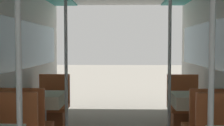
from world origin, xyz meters
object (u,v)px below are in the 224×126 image
at_px(support_pole_left_1, 66,66).
at_px(support_pole_right_0, 211,84).
at_px(chair_right_far_1, 185,118).
at_px(support_pole_right_1, 169,66).
at_px(dining_table_right_1, 194,104).
at_px(support_pole_left_0, 19,83).
at_px(chair_left_far_1, 52,117).
at_px(dining_table_left_1, 42,103).

bearing_deg(support_pole_left_1, support_pole_right_0, -54.36).
relative_size(chair_right_far_1, support_pole_right_1, 0.42).
bearing_deg(dining_table_right_1, support_pole_left_0, -131.73).
bearing_deg(support_pole_left_0, support_pole_right_0, 0.00).
bearing_deg(chair_left_far_1, support_pole_left_1, 118.45).
height_order(support_pole_left_0, dining_table_left_1, support_pole_left_0).
xyz_separation_m(dining_table_left_1, support_pole_right_1, (1.64, 0.00, 0.49)).
height_order(chair_left_far_1, chair_right_far_1, same).
relative_size(dining_table_left_1, support_pole_right_1, 0.34).
xyz_separation_m(dining_table_right_1, chair_right_far_1, (0.00, 0.59, -0.31)).
bearing_deg(support_pole_right_1, support_pole_left_0, -125.64).
xyz_separation_m(support_pole_left_1, support_pole_right_1, (1.32, 0.00, 0.00)).
bearing_deg(support_pole_left_1, dining_table_right_1, 0.00).
relative_size(support_pole_right_0, chair_right_far_1, 2.40).
bearing_deg(support_pole_right_0, chair_left_far_1, 123.99).
height_order(chair_left_far_1, support_pole_left_1, support_pole_left_1).
bearing_deg(support_pole_right_1, support_pole_right_0, -90.00).
relative_size(dining_table_left_1, dining_table_right_1, 1.00).
distance_m(support_pole_left_0, chair_left_far_1, 2.59).
height_order(dining_table_right_1, chair_right_far_1, chair_right_far_1).
bearing_deg(support_pole_right_0, support_pole_right_1, 90.00).
bearing_deg(dining_table_right_1, support_pole_right_1, 180.00).
bearing_deg(support_pole_left_0, support_pole_right_1, 54.36).
bearing_deg(chair_right_far_1, dining_table_right_1, 90.00).
bearing_deg(support_pole_left_1, chair_right_far_1, 19.90).
distance_m(support_pole_right_0, chair_right_far_1, 2.59).
height_order(dining_table_left_1, support_pole_left_1, support_pole_left_1).
relative_size(chair_left_far_1, support_pole_left_1, 0.42).
bearing_deg(support_pole_left_0, support_pole_left_1, 90.00).
xyz_separation_m(support_pole_left_0, support_pole_left_1, (0.00, 1.84, 0.00)).
distance_m(chair_right_far_1, support_pole_right_1, 1.05).
relative_size(chair_left_far_1, support_pole_right_0, 0.42).
bearing_deg(support_pole_right_0, support_pole_left_0, 180.00).
bearing_deg(support_pole_right_1, support_pole_left_1, 180.00).
height_order(support_pole_left_0, support_pole_right_1, same).
bearing_deg(support_pole_right_0, chair_right_far_1, 82.47).
xyz_separation_m(support_pole_right_0, dining_table_right_1, (0.32, 1.84, -0.49)).
xyz_separation_m(support_pole_left_0, dining_table_left_1, (-0.32, 1.84, -0.49)).
distance_m(support_pole_left_1, support_pole_right_0, 2.27).
relative_size(support_pole_left_0, support_pole_right_1, 1.00).
relative_size(dining_table_left_1, support_pole_left_1, 0.34).
bearing_deg(dining_table_left_1, chair_left_far_1, 90.00).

